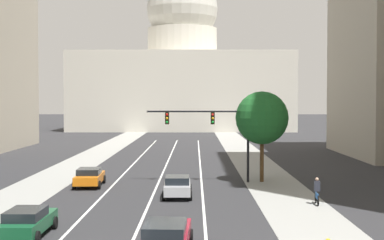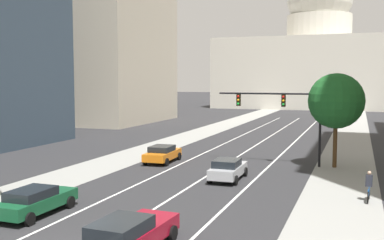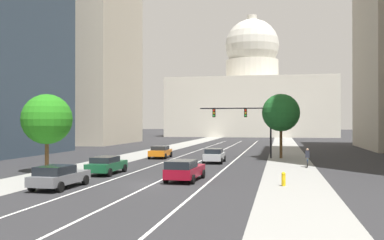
# 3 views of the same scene
# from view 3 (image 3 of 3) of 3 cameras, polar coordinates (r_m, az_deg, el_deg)

# --- Properties ---
(ground_plane) EXTENTS (400.00, 400.00, 0.00)m
(ground_plane) POSITION_cam_3_polar(r_m,az_deg,el_deg) (68.70, 4.35, -3.71)
(ground_plane) COLOR #2B2B2D
(sidewalk_left) EXTENTS (4.47, 130.00, 0.01)m
(sidewalk_left) POSITION_cam_3_polar(r_m,az_deg,el_deg) (65.54, -4.15, -3.87)
(sidewalk_left) COLOR gray
(sidewalk_left) RESTS_ON ground
(sidewalk_right) EXTENTS (4.47, 130.00, 0.01)m
(sidewalk_right) POSITION_cam_3_polar(r_m,az_deg,el_deg) (63.23, 12.07, -4.00)
(sidewalk_right) COLOR gray
(sidewalk_right) RESTS_ON ground
(lane_stripe_left) EXTENTS (0.16, 90.00, 0.01)m
(lane_stripe_left) POSITION_cam_3_polar(r_m,az_deg,el_deg) (54.50, -1.16, -4.59)
(lane_stripe_left) COLOR white
(lane_stripe_left) RESTS_ON ground
(lane_stripe_center) EXTENTS (0.16, 90.00, 0.01)m
(lane_stripe_center) POSITION_cam_3_polar(r_m,az_deg,el_deg) (53.87, 2.44, -4.64)
(lane_stripe_center) COLOR white
(lane_stripe_center) RESTS_ON ground
(lane_stripe_right) EXTENTS (0.16, 90.00, 0.01)m
(lane_stripe_right) POSITION_cam_3_polar(r_m,az_deg,el_deg) (53.45, 6.11, -4.67)
(lane_stripe_right) COLOR white
(lane_stripe_right) RESTS_ON ground
(capitol_building) EXTENTS (47.81, 29.65, 36.76)m
(capitol_building) POSITION_cam_3_polar(r_m,az_deg,el_deg) (136.18, 7.74, 2.93)
(capitol_building) COLOR beige
(capitol_building) RESTS_ON ground
(car_orange) EXTENTS (2.18, 4.47, 1.39)m
(car_orange) POSITION_cam_3_polar(r_m,az_deg,el_deg) (50.72, -4.10, -4.08)
(car_orange) COLOR orange
(car_orange) RESTS_ON ground
(car_crimson) EXTENTS (2.23, 4.75, 1.51)m
(car_crimson) POSITION_cam_3_polar(r_m,az_deg,el_deg) (30.75, -1.00, -6.41)
(car_crimson) COLOR maroon
(car_crimson) RESTS_ON ground
(car_silver) EXTENTS (2.03, 4.38, 1.45)m
(car_silver) POSITION_cam_3_polar(r_m,az_deg,el_deg) (44.69, 2.88, -4.56)
(car_silver) COLOR #B2B5BA
(car_silver) RESTS_ON ground
(car_green) EXTENTS (1.98, 4.72, 1.40)m
(car_green) POSITION_cam_3_polar(r_m,az_deg,el_deg) (35.58, -10.94, -5.66)
(car_green) COLOR #14512D
(car_green) RESTS_ON ground
(car_gray) EXTENTS (2.18, 4.72, 1.43)m
(car_gray) POSITION_cam_3_polar(r_m,az_deg,el_deg) (28.67, -16.78, -6.93)
(car_gray) COLOR slate
(car_gray) RESTS_ON ground
(traffic_signal_mast) EXTENTS (8.25, 0.39, 6.41)m
(traffic_signal_mast) POSITION_cam_3_polar(r_m,az_deg,el_deg) (51.22, 7.14, 0.18)
(traffic_signal_mast) COLOR black
(traffic_signal_mast) RESTS_ON ground
(fire_hydrant) EXTENTS (0.26, 0.35, 0.91)m
(fire_hydrant) POSITION_cam_3_polar(r_m,az_deg,el_deg) (29.10, 11.69, -7.41)
(fire_hydrant) COLOR yellow
(fire_hydrant) RESTS_ON ground
(cyclist) EXTENTS (0.38, 1.70, 1.72)m
(cyclist) POSITION_cam_3_polar(r_m,az_deg,el_deg) (41.55, 14.63, -4.74)
(cyclist) COLOR black
(cyclist) RESTS_ON ground
(street_tree_near_left) EXTENTS (4.09, 4.09, 6.38)m
(street_tree_near_left) POSITION_cam_3_polar(r_m,az_deg,el_deg) (37.92, -18.17, 0.08)
(street_tree_near_left) COLOR #51381E
(street_tree_near_left) RESTS_ON ground
(street_tree_near_right) EXTENTS (4.28, 4.28, 7.33)m
(street_tree_near_right) POSITION_cam_3_polar(r_m,az_deg,el_deg) (51.35, 11.37, 0.92)
(street_tree_near_right) COLOR #51381E
(street_tree_near_right) RESTS_ON ground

